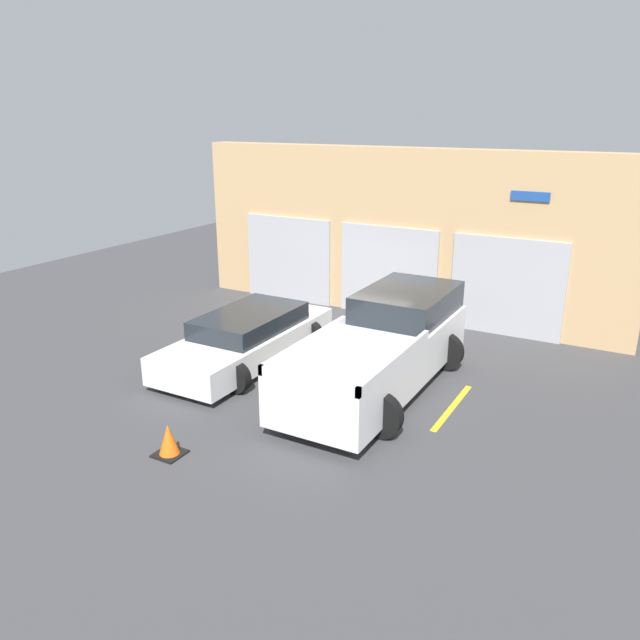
{
  "coord_description": "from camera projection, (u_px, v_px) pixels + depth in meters",
  "views": [
    {
      "loc": [
        6.27,
        -12.34,
        5.38
      ],
      "look_at": [
        0.0,
        -1.18,
        1.1
      ],
      "focal_mm": 35.0,
      "sensor_mm": 36.0,
      "label": 1
    }
  ],
  "objects": [
    {
      "name": "sedan_white",
      "position": [
        248.0,
        338.0,
        14.02
      ],
      "size": [
        2.17,
        4.79,
        1.14
      ],
      "color": "white",
      "rests_on": "ground"
    },
    {
      "name": "pickup_truck",
      "position": [
        383.0,
        347.0,
        12.65
      ],
      "size": [
        2.49,
        5.58,
        1.76
      ],
      "color": "white",
      "rests_on": "ground"
    },
    {
      "name": "traffic_cone",
      "position": [
        169.0,
        441.0,
        10.22
      ],
      "size": [
        0.47,
        0.47,
        0.55
      ],
      "color": "black",
      "rests_on": "ground"
    },
    {
      "name": "parking_stripe_centre",
      "position": [
        452.0,
        407.0,
        11.95
      ],
      "size": [
        0.12,
        2.2,
        0.01
      ],
      "primitive_type": "cube",
      "color": "gold",
      "rests_on": "ground"
    },
    {
      "name": "shophouse_building",
      "position": [
        400.0,
        235.0,
        16.84
      ],
      "size": [
        12.14,
        0.68,
        4.52
      ],
      "color": "tan",
      "rests_on": "ground"
    },
    {
      "name": "parking_stripe_far_left",
      "position": [
        194.0,
        348.0,
        14.92
      ],
      "size": [
        0.12,
        2.2,
        0.01
      ],
      "primitive_type": "cube",
      "color": "gold",
      "rests_on": "ground"
    },
    {
      "name": "parking_stripe_left",
      "position": [
        309.0,
        375.0,
        13.43
      ],
      "size": [
        0.12,
        2.2,
        0.01
      ],
      "primitive_type": "cube",
      "color": "gold",
      "rests_on": "ground"
    },
    {
      "name": "ground_plane",
      "position": [
        344.0,
        350.0,
        14.82
      ],
      "size": [
        28.0,
        28.0,
        0.0
      ],
      "primitive_type": "plane",
      "color": "#3D3D3F"
    }
  ]
}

